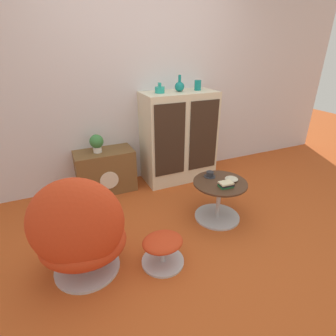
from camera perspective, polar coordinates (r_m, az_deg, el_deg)
ground_plane at (r=2.61m, az=6.95°, el=-15.43°), size 12.00×12.00×0.00m
wall_back at (r=3.43m, az=-5.95°, el=18.48°), size 6.40×0.06×2.60m
sideboard at (r=3.49m, az=2.34°, el=6.72°), size 0.94×0.48×1.17m
tv_console at (r=3.37m, az=-13.42°, el=-0.63°), size 0.70×0.38×0.53m
egg_chair at (r=2.13m, az=-18.59°, el=-13.50°), size 0.81×0.77×0.91m
ottoman at (r=2.28m, az=-1.17°, el=-16.73°), size 0.36×0.36×0.26m
coffee_table at (r=2.81m, az=10.96°, el=-6.60°), size 0.55×0.55×0.43m
vase_leftmost at (r=3.24m, az=-1.81°, el=16.72°), size 0.11×0.11×0.12m
vase_inner_left at (r=3.35m, az=2.53°, el=17.37°), size 0.12×0.12×0.19m
vase_inner_right at (r=3.47m, az=6.50°, el=17.47°), size 0.08×0.08×0.12m
potted_plant at (r=3.22m, az=-15.28°, el=5.39°), size 0.16×0.16×0.22m
teacup at (r=2.79m, az=9.11°, el=-1.43°), size 0.12×0.12×0.06m
book_stack at (r=2.62m, az=12.52°, el=-3.51°), size 0.15×0.11×0.05m
bowl at (r=2.76m, az=13.63°, el=-2.33°), size 0.13×0.13×0.04m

